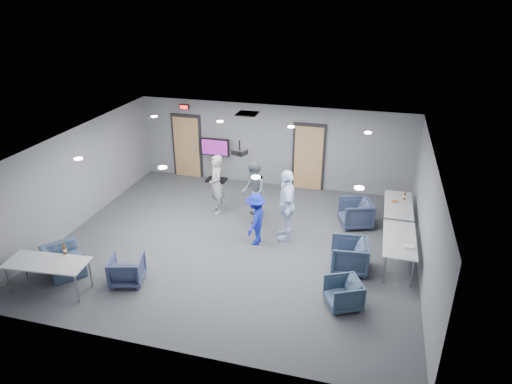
% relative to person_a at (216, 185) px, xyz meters
% --- Properties ---
extents(floor, '(9.00, 9.00, 0.00)m').
position_rel_person_a_xyz_m(floor, '(1.08, -1.54, -0.88)').
color(floor, '#33353A').
rests_on(floor, ground).
extents(ceiling, '(9.00, 9.00, 0.00)m').
position_rel_person_a_xyz_m(ceiling, '(1.08, -1.54, 1.82)').
color(ceiling, silver).
rests_on(ceiling, wall_back).
extents(wall_back, '(9.00, 0.02, 2.70)m').
position_rel_person_a_xyz_m(wall_back, '(1.08, 2.46, 0.47)').
color(wall_back, slate).
rests_on(wall_back, floor).
extents(wall_front, '(9.00, 0.02, 2.70)m').
position_rel_person_a_xyz_m(wall_front, '(1.08, -5.54, 0.47)').
color(wall_front, slate).
rests_on(wall_front, floor).
extents(wall_left, '(0.02, 8.00, 2.70)m').
position_rel_person_a_xyz_m(wall_left, '(-3.42, -1.54, 0.47)').
color(wall_left, slate).
rests_on(wall_left, floor).
extents(wall_right, '(0.02, 8.00, 2.70)m').
position_rel_person_a_xyz_m(wall_right, '(5.58, -1.54, 0.47)').
color(wall_right, slate).
rests_on(wall_right, floor).
extents(door_left, '(1.06, 0.17, 2.24)m').
position_rel_person_a_xyz_m(door_left, '(-1.92, 2.41, 0.19)').
color(door_left, black).
rests_on(door_left, wall_back).
extents(door_right, '(1.06, 0.17, 2.24)m').
position_rel_person_a_xyz_m(door_right, '(2.28, 2.41, 0.19)').
color(door_right, black).
rests_on(door_right, wall_back).
extents(exit_sign, '(0.32, 0.08, 0.16)m').
position_rel_person_a_xyz_m(exit_sign, '(-1.92, 2.39, 1.57)').
color(exit_sign, black).
rests_on(exit_sign, wall_back).
extents(hvac_diffuser, '(0.60, 0.60, 0.03)m').
position_rel_person_a_xyz_m(hvac_diffuser, '(0.58, 1.26, 1.81)').
color(hvac_diffuser, black).
rests_on(hvac_diffuser, ceiling).
extents(downlights, '(6.18, 3.78, 0.02)m').
position_rel_person_a_xyz_m(downlights, '(1.08, -1.54, 1.81)').
color(downlights, white).
rests_on(downlights, ceiling).
extents(person_a, '(0.70, 0.77, 1.76)m').
position_rel_person_a_xyz_m(person_a, '(0.00, 0.00, 0.00)').
color(person_a, '#9EA19E').
rests_on(person_a, floor).
extents(person_b, '(0.89, 1.02, 1.77)m').
position_rel_person_a_xyz_m(person_b, '(1.16, -0.22, 0.01)').
color(person_b, slate).
rests_on(person_b, floor).
extents(person_c, '(0.72, 1.21, 1.93)m').
position_rel_person_a_xyz_m(person_c, '(2.26, -0.95, 0.09)').
color(person_c, '#C6D8FF').
rests_on(person_c, floor).
extents(person_d, '(0.56, 0.92, 1.39)m').
position_rel_person_a_xyz_m(person_d, '(1.56, -1.43, -0.18)').
color(person_d, '#1A26AA').
rests_on(person_d, floor).
extents(chair_right_a, '(1.06, 1.04, 0.76)m').
position_rel_person_a_xyz_m(chair_right_a, '(3.98, 0.20, -0.50)').
color(chair_right_a, '#313B55').
rests_on(chair_right_a, floor).
extents(chair_right_b, '(0.93, 0.91, 0.77)m').
position_rel_person_a_xyz_m(chair_right_b, '(3.98, -2.05, -0.49)').
color(chair_right_b, '#334058').
rests_on(chair_right_b, floor).
extents(chair_right_c, '(0.91, 0.91, 0.63)m').
position_rel_person_a_xyz_m(chair_right_c, '(3.98, -3.42, -0.56)').
color(chair_right_c, '#384B62').
rests_on(chair_right_c, floor).
extents(chair_front_a, '(0.88, 0.89, 0.66)m').
position_rel_person_a_xyz_m(chair_front_a, '(-0.77, -3.83, -0.55)').
color(chair_front_a, '#394264').
rests_on(chair_front_a, floor).
extents(chair_front_b, '(1.27, 1.26, 0.62)m').
position_rel_person_a_xyz_m(chair_front_b, '(-2.38, -3.89, -0.57)').
color(chair_front_b, '#394A62').
rests_on(chair_front_b, floor).
extents(table_right_a, '(0.73, 1.76, 0.73)m').
position_rel_person_a_xyz_m(table_right_a, '(5.08, 0.35, -0.19)').
color(table_right_a, silver).
rests_on(table_right_a, floor).
extents(table_right_b, '(0.75, 1.80, 0.73)m').
position_rel_person_a_xyz_m(table_right_b, '(5.08, -1.55, -0.19)').
color(table_right_b, silver).
rests_on(table_right_b, floor).
extents(table_front_left, '(1.81, 0.89, 0.73)m').
position_rel_person_a_xyz_m(table_front_left, '(-2.24, -4.54, -0.19)').
color(table_front_left, silver).
rests_on(table_front_left, floor).
extents(bottle_front, '(0.08, 0.08, 0.29)m').
position_rel_person_a_xyz_m(bottle_front, '(-2.04, -4.16, -0.04)').
color(bottle_front, '#5D3810').
rests_on(bottle_front, table_front_left).
extents(bottle_right, '(0.07, 0.07, 0.28)m').
position_rel_person_a_xyz_m(bottle_right, '(5.23, 0.70, -0.04)').
color(bottle_right, '#5D3810').
rests_on(bottle_right, table_right_a).
extents(snack_box, '(0.18, 0.14, 0.04)m').
position_rel_person_a_xyz_m(snack_box, '(4.98, 0.47, -0.13)').
color(snack_box, '#C15D30').
rests_on(snack_box, table_right_a).
extents(wrapper, '(0.24, 0.17, 0.05)m').
position_rel_person_a_xyz_m(wrapper, '(5.27, -1.92, -0.12)').
color(wrapper, white).
rests_on(wrapper, table_right_b).
extents(tv_stand, '(0.98, 0.47, 1.51)m').
position_rel_person_a_xyz_m(tv_stand, '(-0.82, 2.20, -0.03)').
color(tv_stand, black).
rests_on(tv_stand, floor).
extents(projector, '(0.40, 0.37, 0.35)m').
position_rel_person_a_xyz_m(projector, '(1.10, -1.24, 1.53)').
color(projector, black).
rests_on(projector, ceiling).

